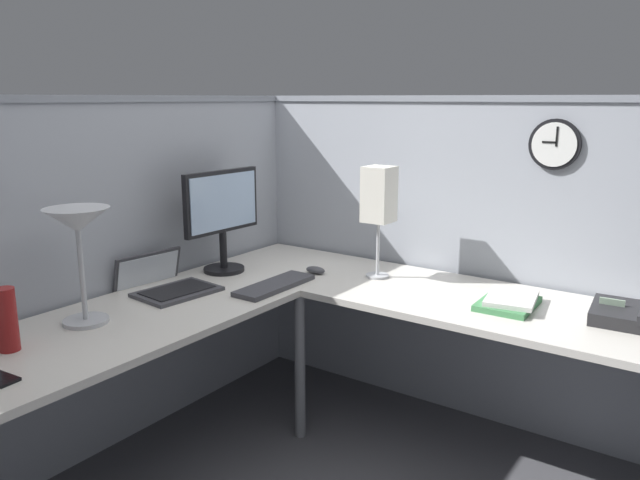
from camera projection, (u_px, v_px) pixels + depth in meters
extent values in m
plane|color=#47474C|center=(308.00, 462.00, 2.74)|extent=(6.80, 6.80, 0.00)
cube|color=#999EA8|center=(101.00, 280.00, 2.77)|extent=(2.57, 0.10, 1.55)
cube|color=gray|center=(86.00, 99.00, 2.59)|extent=(2.57, 0.12, 0.03)
cube|color=#999EA8|center=(452.00, 260.00, 3.12)|extent=(0.10, 2.37, 1.55)
cube|color=gray|center=(460.00, 98.00, 2.94)|extent=(0.12, 2.37, 0.03)
cube|color=beige|center=(161.00, 311.00, 2.55)|extent=(2.35, 0.66, 0.03)
cube|color=beige|center=(488.00, 305.00, 2.62)|extent=(0.66, 1.49, 0.03)
cylinder|color=slate|center=(300.00, 367.00, 2.88)|extent=(0.05, 0.05, 0.70)
cylinder|color=black|center=(224.00, 269.00, 3.08)|extent=(0.20, 0.20, 0.02)
cylinder|color=black|center=(223.00, 250.00, 3.06)|extent=(0.04, 0.04, 0.20)
cube|color=black|center=(222.00, 201.00, 3.00)|extent=(0.46, 0.05, 0.30)
cube|color=#99B2D1|center=(224.00, 202.00, 2.99)|extent=(0.42, 0.02, 0.26)
cube|color=#38383D|center=(177.00, 292.00, 2.73)|extent=(0.36, 0.27, 0.02)
cube|color=black|center=(177.00, 290.00, 2.72)|extent=(0.31, 0.21, 0.00)
cube|color=#38383D|center=(147.00, 274.00, 2.86)|extent=(0.35, 0.10, 0.22)
cube|color=silver|center=(148.00, 275.00, 2.86)|extent=(0.31, 0.08, 0.18)
cube|color=#38383D|center=(275.00, 285.00, 2.81)|extent=(0.43, 0.14, 0.02)
ellipsoid|color=#38383D|center=(315.00, 270.00, 3.04)|extent=(0.06, 0.10, 0.03)
cylinder|color=#B7BABF|center=(86.00, 321.00, 2.37)|extent=(0.17, 0.17, 0.02)
cylinder|color=#B7BABF|center=(82.00, 272.00, 2.33)|extent=(0.02, 0.02, 0.38)
cone|color=#B7BABF|center=(77.00, 220.00, 2.28)|extent=(0.24, 0.24, 0.09)
cylinder|color=maroon|center=(7.00, 320.00, 2.09)|extent=(0.07, 0.07, 0.22)
cube|color=#232326|center=(620.00, 315.00, 2.35)|extent=(0.20, 0.21, 0.10)
cube|color=#8CA58C|center=(612.00, 304.00, 2.36)|extent=(0.02, 0.09, 0.04)
cube|color=#3F7F4C|center=(508.00, 304.00, 2.56)|extent=(0.29, 0.22, 0.02)
cube|color=silver|center=(511.00, 298.00, 2.56)|extent=(0.29, 0.23, 0.02)
cylinder|color=#B7BABF|center=(377.00, 276.00, 2.98)|extent=(0.11, 0.11, 0.01)
cylinder|color=#B7BABF|center=(378.00, 249.00, 2.95)|extent=(0.02, 0.02, 0.27)
cube|color=silver|center=(379.00, 194.00, 2.89)|extent=(0.13, 0.13, 0.26)
cylinder|color=black|center=(555.00, 144.00, 2.68)|extent=(0.03, 0.22, 0.22)
cylinder|color=white|center=(554.00, 145.00, 2.67)|extent=(0.00, 0.19, 0.19)
cube|color=black|center=(549.00, 142.00, 2.67)|extent=(0.00, 0.06, 0.01)
cube|color=black|center=(557.00, 137.00, 2.65)|extent=(0.00, 0.01, 0.08)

